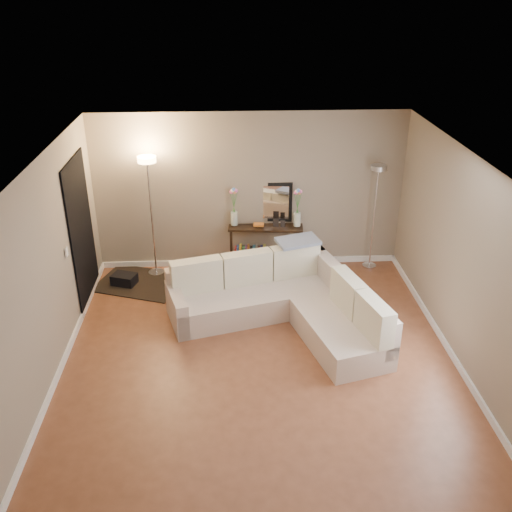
{
  "coord_description": "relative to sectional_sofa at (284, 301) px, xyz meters",
  "views": [
    {
      "loc": [
        -0.37,
        -5.98,
        4.42
      ],
      "look_at": [
        0.0,
        0.8,
        1.1
      ],
      "focal_mm": 40.0,
      "sensor_mm": 36.0,
      "label": 1
    }
  ],
  "objects": [
    {
      "name": "flower_vase_left",
      "position": [
        -0.66,
        1.73,
        0.72
      ],
      "size": [
        0.14,
        0.12,
        0.64
      ],
      "color": "silver",
      "rests_on": "console_table"
    },
    {
      "name": "doorway",
      "position": [
        -2.89,
        0.77,
        0.78
      ],
      "size": [
        0.02,
        1.2,
        2.2
      ],
      "primitive_type": "cube",
      "color": "black",
      "rests_on": "ground"
    },
    {
      "name": "sectional_sofa",
      "position": [
        0.0,
        0.0,
        0.0
      ],
      "size": [
        2.99,
        2.49,
        0.86
      ],
      "color": "beige",
      "rests_on": "floor"
    },
    {
      "name": "flower_vase_right",
      "position": [
        0.36,
        1.64,
        0.72
      ],
      "size": [
        0.14,
        0.12,
        0.64
      ],
      "color": "silver",
      "rests_on": "console_table"
    },
    {
      "name": "wall_left",
      "position": [
        -2.92,
        -0.93,
        0.98
      ],
      "size": [
        0.02,
        5.5,
        2.6
      ],
      "primitive_type": "cube",
      "color": "gray",
      "rests_on": "ground"
    },
    {
      "name": "black_bag",
      "position": [
        -2.44,
        1.19,
        -0.26
      ],
      "size": [
        0.43,
        0.37,
        0.24
      ],
      "primitive_type": "cube",
      "rotation": [
        0.0,
        0.0,
        -0.34
      ],
      "color": "black",
      "rests_on": "charcoal_rug"
    },
    {
      "name": "table_decor",
      "position": [
        -0.16,
        1.65,
        0.48
      ],
      "size": [
        0.52,
        0.13,
        0.12
      ],
      "color": "orange",
      "rests_on": "console_table"
    },
    {
      "name": "floor",
      "position": [
        -0.41,
        -0.93,
        -0.32
      ],
      "size": [
        5.0,
        5.5,
        0.01
      ],
      "primitive_type": "cube",
      "color": "brown",
      "rests_on": "ground"
    },
    {
      "name": "ceiling",
      "position": [
        -0.41,
        -0.93,
        2.29
      ],
      "size": [
        5.0,
        5.5,
        0.01
      ],
      "primitive_type": "cube",
      "color": "white",
      "rests_on": "ground"
    },
    {
      "name": "floor_lamp_lit",
      "position": [
        -1.97,
        1.55,
        1.09
      ],
      "size": [
        0.36,
        0.36,
        1.99
      ],
      "color": "silver",
      "rests_on": "floor"
    },
    {
      "name": "wall_right",
      "position": [
        2.1,
        -0.93,
        0.98
      ],
      "size": [
        0.02,
        5.5,
        2.6
      ],
      "primitive_type": "cube",
      "color": "gray",
      "rests_on": "ground"
    },
    {
      "name": "console_table",
      "position": [
        -0.23,
        1.69,
        0.1
      ],
      "size": [
        1.24,
        0.44,
        0.75
      ],
      "color": "black",
      "rests_on": "floor"
    },
    {
      "name": "baseboard_right",
      "position": [
        2.08,
        -0.93,
        -0.27
      ],
      "size": [
        0.03,
        5.5,
        0.1
      ],
      "primitive_type": "cube",
      "color": "white",
      "rests_on": "ground"
    },
    {
      "name": "baseboard_left",
      "position": [
        -2.89,
        -0.93,
        -0.27
      ],
      "size": [
        0.03,
        5.5,
        0.1
      ],
      "primitive_type": "cube",
      "color": "white",
      "rests_on": "ground"
    },
    {
      "name": "leaning_mirror",
      "position": [
        -0.14,
        1.84,
        0.8
      ],
      "size": [
        0.86,
        0.12,
        0.67
      ],
      "color": "black",
      "rests_on": "console_table"
    },
    {
      "name": "baseboard_back",
      "position": [
        -0.41,
        1.81,
        -0.27
      ],
      "size": [
        5.0,
        0.03,
        0.1
      ],
      "primitive_type": "cube",
      "color": "white",
      "rests_on": "ground"
    },
    {
      "name": "switch_plate",
      "position": [
        -2.89,
        -0.08,
        0.88
      ],
      "size": [
        0.02,
        0.08,
        0.12
      ],
      "primitive_type": "cube",
      "color": "white",
      "rests_on": "ground"
    },
    {
      "name": "floor_lamp_unlit",
      "position": [
        1.62,
        1.61,
        0.94
      ],
      "size": [
        0.31,
        0.31,
        1.78
      ],
      "color": "silver",
      "rests_on": "floor"
    },
    {
      "name": "wall_back",
      "position": [
        -0.41,
        1.83,
        0.98
      ],
      "size": [
        5.0,
        0.02,
        2.6
      ],
      "primitive_type": "cube",
      "color": "gray",
      "rests_on": "ground"
    },
    {
      "name": "wall_front",
      "position": [
        -0.41,
        -3.69,
        0.98
      ],
      "size": [
        5.0,
        0.02,
        2.6
      ],
      "primitive_type": "cube",
      "color": "gray",
      "rests_on": "ground"
    },
    {
      "name": "charcoal_rug",
      "position": [
        -2.2,
        1.23,
        -0.31
      ],
      "size": [
        1.55,
        1.35,
        0.02
      ],
      "primitive_type": "cube",
      "rotation": [
        0.0,
        0.0,
        -0.34
      ],
      "color": "black",
      "rests_on": "floor"
    },
    {
      "name": "throw_blanket",
      "position": [
        0.26,
        0.7,
        0.6
      ],
      "size": [
        0.7,
        0.54,
        0.08
      ],
      "primitive_type": "cube",
      "rotation": [
        0.1,
        0.0,
        0.32
      ],
      "color": "gray",
      "rests_on": "sectional_sofa"
    }
  ]
}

